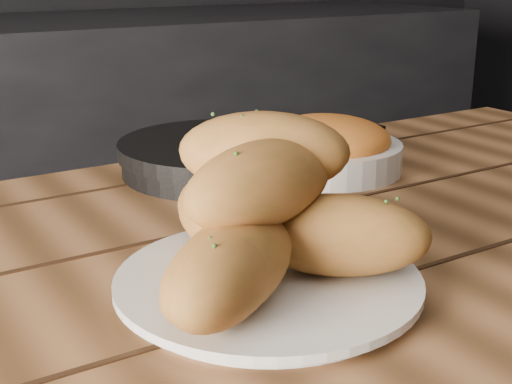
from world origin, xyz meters
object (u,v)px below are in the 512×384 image
object	(u,v)px
table	(274,344)
plate	(268,284)
bowl	(325,147)
bread_rolls	(259,221)
skillet	(223,155)

from	to	relation	value
table	plate	xyz separation A→B (m)	(-0.05, -0.07, 0.11)
bowl	plate	bearing A→B (deg)	-134.51
table	plate	world-z (taller)	plate
table	bread_rolls	xyz separation A→B (m)	(-0.07, -0.07, 0.17)
table	plate	distance (m)	0.14
plate	bread_rolls	distance (m)	0.07
plate	bread_rolls	size ratio (longest dim) A/B	0.92
table	bread_rolls	size ratio (longest dim) A/B	5.35
plate	skillet	size ratio (longest dim) A/B	0.65
table	plate	bearing A→B (deg)	-127.78
plate	table	bearing A→B (deg)	52.22
skillet	bowl	distance (m)	0.14
bread_rolls	skillet	distance (m)	0.40
plate	bowl	distance (m)	0.40
plate	skillet	xyz separation A→B (m)	(0.16, 0.36, 0.01)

